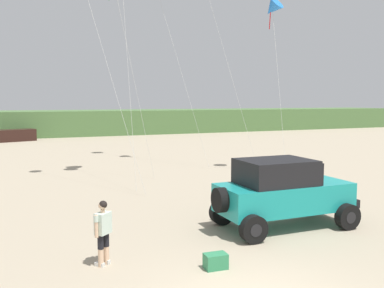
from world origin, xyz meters
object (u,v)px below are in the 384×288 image
cooler_box (216,261)px  kite_white_parafoil (272,8)px  distant_sedan (13,135)px  jeep (282,191)px  person_watching (103,229)px

cooler_box → kite_white_parafoil: 17.53m
cooler_box → kite_white_parafoil: (9.29, 11.74, 9.13)m
distant_sedan → kite_white_parafoil: 30.58m
cooler_box → jeep: bearing=35.8°
distant_sedan → kite_white_parafoil: kite_white_parafoil is taller
jeep → person_watching: size_ratio=2.92×
person_watching → kite_white_parafoil: bearing=41.5°
person_watching → distant_sedan: size_ratio=0.40×
cooler_box → person_watching: bearing=155.6°
cooler_box → kite_white_parafoil: size_ratio=0.06×
person_watching → cooler_box: person_watching is taller
person_watching → cooler_box: (2.51, -1.31, -0.75)m
distant_sedan → cooler_box: bearing=-100.2°
person_watching → distant_sedan: 36.39m
cooler_box → distant_sedan: (-4.41, 37.65, 0.41)m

